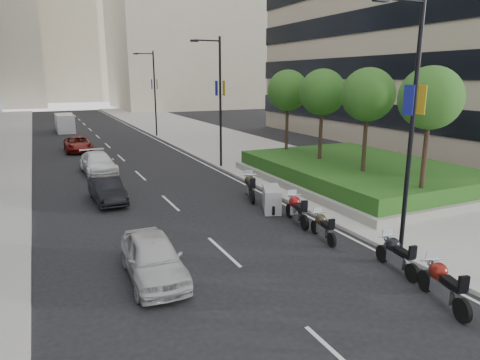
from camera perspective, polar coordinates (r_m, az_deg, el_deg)
ground at (r=13.74m, az=10.59°, el=-14.22°), size 160.00×160.00×0.00m
sidewalk_right at (r=43.41m, az=-2.98°, el=5.25°), size 10.00×100.00×0.15m
lane_edge at (r=41.72m, az=-9.74°, el=4.64°), size 0.12×100.00×0.01m
lane_centre at (r=40.66m, az=-16.82°, el=4.02°), size 0.12×100.00×0.01m
building_cream_right at (r=95.12m, az=-7.66°, el=20.51°), size 28.00×24.00×36.00m
building_cream_centre at (r=130.69m, az=-22.27°, el=18.18°), size 30.00×24.00×38.00m
planter at (r=26.93m, az=15.53°, el=0.20°), size 10.00×14.00×0.40m
hedge at (r=26.81m, az=15.61°, el=1.45°), size 9.40×13.40×0.80m
tree_0 at (r=20.97m, az=24.06°, el=9.89°), size 2.80×2.80×6.30m
tree_1 at (r=23.78m, az=16.69°, el=10.79°), size 2.80×2.80×6.30m
tree_2 at (r=26.90m, az=10.93°, el=11.37°), size 2.80×2.80×6.30m
tree_3 at (r=30.22m, az=6.38°, el=11.74°), size 2.80×2.80×6.30m
lamp_post_0 at (r=15.76m, az=21.68°, el=7.95°), size 2.34×0.45×9.00m
lamp_post_1 at (r=30.04m, az=-2.92°, el=11.11°), size 2.34×0.45×9.00m
lamp_post_2 at (r=47.17m, az=-11.49°, el=11.76°), size 2.34×0.45×9.00m
motorcycle_1 at (r=13.73m, az=25.41°, el=-12.46°), size 0.94×2.31×1.18m
motorcycle_2 at (r=15.37m, az=20.13°, el=-9.32°), size 0.74×2.20×1.10m
motorcycle_3 at (r=17.41m, az=10.99°, el=-6.16°), size 0.68×2.04×1.02m
motorcycle_4 at (r=19.13m, az=7.56°, el=-3.93°), size 0.79×2.36×1.18m
motorcycle_5 at (r=20.81m, az=4.24°, el=-2.57°), size 1.48×2.06×1.16m
motorcycle_6 at (r=22.73m, az=1.36°, el=-0.93°), size 1.04×2.39×1.23m
car_a at (r=14.21m, az=-11.52°, el=-10.10°), size 1.84×4.25×1.43m
car_b at (r=23.23m, az=-17.30°, el=-1.26°), size 1.56×3.99×1.29m
car_c at (r=30.38m, az=-18.41°, el=2.16°), size 2.19×4.91×1.40m
car_d at (r=40.05m, az=-20.79°, el=4.52°), size 2.17×4.68×1.30m
delivery_van at (r=54.74m, az=-22.30°, el=6.94°), size 1.94×4.97×2.08m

